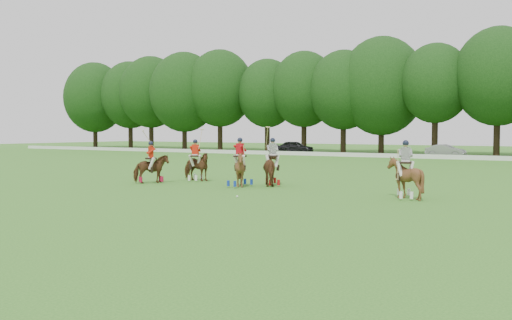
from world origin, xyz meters
The scene contains 11 objects.
ground centered at (0.00, 0.00, 0.00)m, with size 180.00×180.00×0.00m, color #2E6A1E.
tree_line centered at (0.26, 48.05, 8.23)m, with size 117.98×14.32×14.75m.
boundary_rail centered at (0.00, 38.00, 0.22)m, with size 120.00×0.10×0.44m, color white.
car_left centered at (-15.42, 42.50, 0.77)m, with size 1.83×4.55×1.55m, color black.
car_mid centered at (2.51, 42.50, 0.67)m, with size 1.41×4.04×1.33m, color gray.
polo_red_a centered at (-3.82, 3.80, 0.81)m, with size 1.77×1.94×2.79m.
polo_red_b centered at (-2.57, 6.05, 0.83)m, with size 2.01×1.89×2.87m.
polo_red_c centered at (1.35, 4.58, 0.91)m, with size 1.61×1.77×2.46m.
polo_stripe_a centered at (2.41, 6.02, 0.90)m, with size 2.02×2.21×2.98m.
polo_stripe_b centered at (9.85, 4.05, 0.89)m, with size 1.87×1.97×2.42m.
polo_ball centered at (3.71, 0.76, 0.04)m, with size 0.09×0.09×0.09m, color white.
Camera 1 is at (16.87, -19.15, 2.84)m, focal length 40.00 mm.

